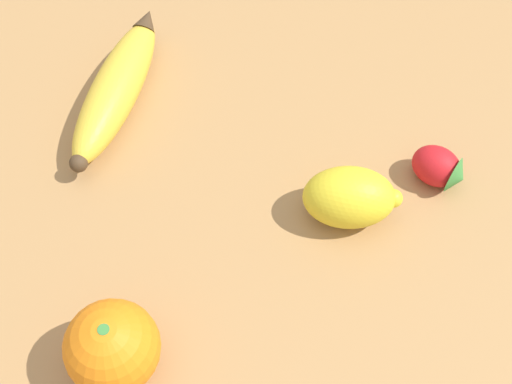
% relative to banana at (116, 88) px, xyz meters
% --- Properties ---
extents(ground_plane, '(3.00, 3.00, 0.00)m').
position_rel_banana_xyz_m(ground_plane, '(0.06, -0.11, -0.02)').
color(ground_plane, '#A87A47').
extents(banana, '(0.08, 0.20, 0.04)m').
position_rel_banana_xyz_m(banana, '(0.00, 0.00, 0.00)').
color(banana, gold).
rests_on(banana, ground_plane).
extents(orange, '(0.07, 0.07, 0.07)m').
position_rel_banana_xyz_m(orange, '(0.14, -0.23, 0.02)').
color(orange, orange).
rests_on(orange, ground_plane).
extents(strawberry, '(0.05, 0.04, 0.04)m').
position_rel_banana_xyz_m(strawberry, '(0.31, 0.05, -0.00)').
color(strawberry, red).
rests_on(strawberry, ground_plane).
extents(lemon, '(0.10, 0.08, 0.05)m').
position_rel_banana_xyz_m(lemon, '(0.25, -0.02, 0.01)').
color(lemon, yellow).
rests_on(lemon, ground_plane).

